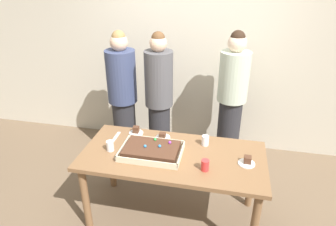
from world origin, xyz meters
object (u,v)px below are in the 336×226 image
(cake_server_utensil, at_px, (116,137))
(drink_cup_far_end, at_px, (205,165))
(person_serving_front, at_px, (159,102))
(person_green_shirt_behind, at_px, (232,99))
(plated_slice_far_left, at_px, (163,136))
(person_striped_tie_right, at_px, (123,97))
(party_table, at_px, (173,163))
(drink_cup_middle, at_px, (110,146))
(drink_cup_nearest, at_px, (205,140))
(sheet_cake, at_px, (152,150))
(plated_slice_near_left, at_px, (247,162))
(plated_slice_near_right, at_px, (136,131))

(cake_server_utensil, bearing_deg, drink_cup_far_end, -20.41)
(person_serving_front, bearing_deg, person_green_shirt_behind, 98.38)
(plated_slice_far_left, height_order, person_striped_tie_right, person_striped_tie_right)
(party_table, bearing_deg, drink_cup_middle, -174.12)
(drink_cup_nearest, bearing_deg, person_green_shirt_behind, 75.95)
(sheet_cake, distance_m, plated_slice_near_left, 0.87)
(plated_slice_near_left, relative_size, person_striped_tie_right, 0.09)
(drink_cup_nearest, bearing_deg, person_striped_tie_right, 146.97)
(drink_cup_far_end, bearing_deg, plated_slice_near_left, 25.24)
(party_table, distance_m, person_serving_front, 0.95)
(plated_slice_far_left, bearing_deg, person_serving_front, 106.99)
(party_table, xyz_separation_m, person_striped_tie_right, (-0.83, 0.95, 0.21))
(person_striped_tie_right, bearing_deg, sheet_cake, 0.02)
(plated_slice_near_left, distance_m, cake_server_utensil, 1.32)
(plated_slice_far_left, bearing_deg, drink_cup_far_end, -42.79)
(party_table, relative_size, person_serving_front, 1.00)
(person_serving_front, height_order, person_striped_tie_right, person_serving_front)
(drink_cup_nearest, xyz_separation_m, person_green_shirt_behind, (0.22, 0.90, 0.08))
(plated_slice_near_left, distance_m, person_striped_tie_right, 1.78)
(plated_slice_near_left, xyz_separation_m, person_serving_front, (-1.02, 0.87, 0.11))
(drink_cup_middle, bearing_deg, person_striped_tie_right, 103.07)
(drink_cup_middle, bearing_deg, drink_cup_nearest, 18.29)
(plated_slice_near_left, relative_size, plated_slice_far_left, 1.00)
(party_table, bearing_deg, drink_cup_far_end, -29.03)
(plated_slice_far_left, height_order, drink_cup_middle, drink_cup_middle)
(cake_server_utensil, distance_m, person_green_shirt_behind, 1.48)
(sheet_cake, relative_size, person_striped_tie_right, 0.34)
(drink_cup_middle, height_order, person_striped_tie_right, person_striped_tie_right)
(drink_cup_nearest, distance_m, drink_cup_middle, 0.92)
(party_table, height_order, sheet_cake, sheet_cake)
(drink_cup_far_end, bearing_deg, cake_server_utensil, 159.59)
(person_green_shirt_behind, bearing_deg, drink_cup_nearest, 16.98)
(plated_slice_far_left, height_order, person_green_shirt_behind, person_green_shirt_behind)
(party_table, distance_m, drink_cup_nearest, 0.39)
(cake_server_utensil, xyz_separation_m, person_striped_tie_right, (-0.20, 0.77, 0.11))
(party_table, height_order, drink_cup_far_end, drink_cup_far_end)
(party_table, height_order, plated_slice_near_left, plated_slice_near_left)
(plated_slice_near_right, xyz_separation_m, drink_cup_far_end, (0.77, -0.48, 0.03))
(plated_slice_near_right, relative_size, person_green_shirt_behind, 0.09)
(sheet_cake, relative_size, cake_server_utensil, 2.85)
(plated_slice_near_right, xyz_separation_m, person_green_shirt_behind, (0.96, 0.83, 0.10))
(person_green_shirt_behind, bearing_deg, drink_cup_far_end, 22.95)
(sheet_cake, distance_m, plated_slice_near_right, 0.42)
(drink_cup_middle, xyz_separation_m, person_striped_tie_right, (-0.23, 1.01, 0.06))
(person_serving_front, xyz_separation_m, person_green_shirt_behind, (0.84, 0.27, -0.00))
(sheet_cake, height_order, person_green_shirt_behind, person_green_shirt_behind)
(drink_cup_far_end, relative_size, person_serving_front, 0.06)
(drink_cup_far_end, bearing_deg, person_striped_tie_right, 135.59)
(plated_slice_near_right, xyz_separation_m, drink_cup_middle, (-0.14, -0.36, 0.03))
(drink_cup_middle, distance_m, person_green_shirt_behind, 1.62)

